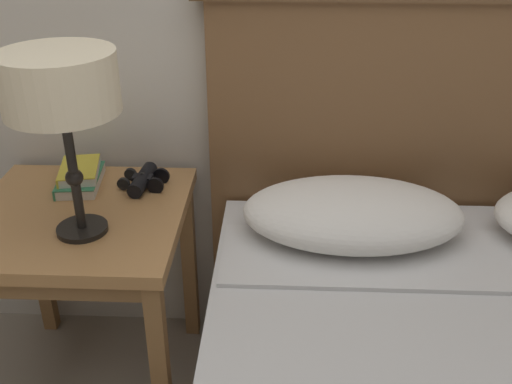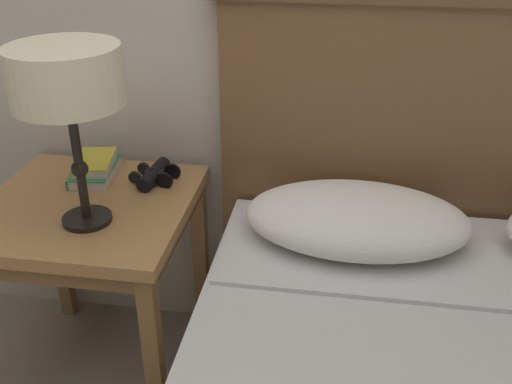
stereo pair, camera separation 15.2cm
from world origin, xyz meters
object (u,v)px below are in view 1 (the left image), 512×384
Objects in this scene: nightstand at (80,238)px; book_stacked_on_top at (79,171)px; binoculars_pair at (143,180)px; table_lamp at (60,88)px; book_on_nightstand at (80,180)px.

book_stacked_on_top is (-0.04, 0.16, 0.13)m from nightstand.
nightstand is 3.84× the size of binoculars_pair.
binoculars_pair is at bearing 67.56° from table_lamp.
book_stacked_on_top reaches higher than binoculars_pair.
nightstand is at bearing -76.89° from book_stacked_on_top.
book_stacked_on_top is (-0.09, 0.26, -0.34)m from table_lamp.
table_lamp is 0.43m from book_stacked_on_top.
binoculars_pair is (0.19, -0.00, 0.01)m from book_on_nightstand.
table_lamp reaches higher than book_stacked_on_top.
book_stacked_on_top is 1.16× the size of binoculars_pair.
table_lamp is at bearing -71.83° from book_stacked_on_top.
table_lamp is 2.48× the size of book_stacked_on_top.
binoculars_pair is at bearing 46.15° from nightstand.
book_stacked_on_top is at bearing 103.11° from nightstand.
binoculars_pair is (0.11, 0.25, -0.36)m from table_lamp.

